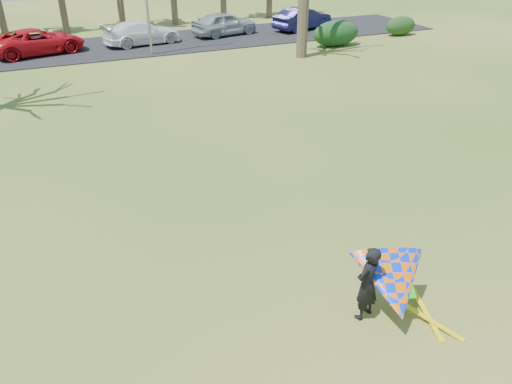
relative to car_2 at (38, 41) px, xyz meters
name	(u,v)px	position (x,y,z in m)	size (l,w,h in m)	color
ground	(291,271)	(4.10, -24.80, -0.80)	(100.00, 100.00, 0.00)	#255813
parking_strip	(110,47)	(4.10, 0.20, -0.77)	(46.00, 7.00, 0.06)	black
hedge_near	(336,33)	(17.45, -5.16, 0.01)	(3.22, 1.46, 1.61)	#153A17
hedge_far	(401,26)	(23.40, -4.08, -0.15)	(2.33, 1.10, 1.29)	#183814
car_2	(38,41)	(0.00, 0.00, 0.00)	(2.45, 5.30, 1.47)	red
car_3	(142,33)	(6.24, 0.17, -0.02)	(2.01, 4.95, 1.44)	white
car_4	(224,23)	(12.08, 0.71, 0.05)	(1.86, 4.62, 1.57)	#9DA4AA
car_5	(303,19)	(18.01, 0.31, 0.03)	(1.63, 4.67, 1.54)	#1A194B
kite_flyer	(391,284)	(5.19, -26.93, 0.05)	(2.13, 2.39, 2.02)	black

